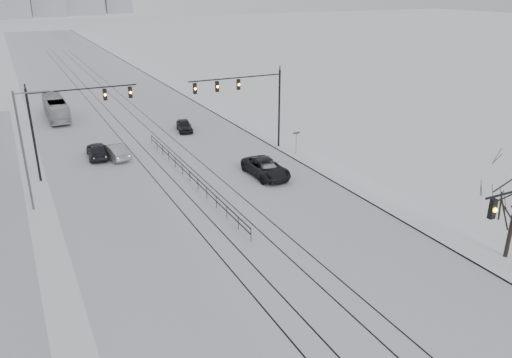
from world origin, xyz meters
name	(u,v)px	position (x,y,z in m)	size (l,w,h in m)	color
road	(116,108)	(0.00, 60.00, 0.01)	(22.00, 260.00, 0.02)	silver
sidewalk_east	(208,98)	(13.50, 60.00, 0.08)	(5.00, 260.00, 0.16)	white
curb	(193,100)	(11.05, 60.00, 0.06)	(0.10, 260.00, 0.12)	gray
tram_rails	(157,149)	(0.00, 40.00, 0.02)	(5.30, 180.00, 0.01)	black
traffic_mast_ne	(249,96)	(8.15, 34.99, 5.76)	(9.60, 0.37, 8.00)	black
traffic_mast_nw	(68,114)	(-8.52, 36.00, 5.57)	(9.10, 0.37, 8.00)	black
street_light_west	(26,143)	(-12.20, 30.00, 5.21)	(2.73, 0.25, 9.00)	#595B60
median_fence	(190,176)	(0.00, 30.00, 0.53)	(0.06, 24.00, 1.00)	black
street_sign	(296,140)	(11.80, 32.00, 1.61)	(0.70, 0.06, 2.40)	#595B60
sedan_sb_inner	(97,150)	(-5.95, 40.01, 0.77)	(1.83, 4.55, 1.55)	black
sedan_sb_outer	(114,151)	(-4.51, 39.01, 0.74)	(1.56, 4.48, 1.47)	#A5AAAD
sedan_nb_front	(266,168)	(6.44, 28.18, 0.78)	(2.59, 5.62, 1.56)	black
sedan_nb_right	(268,171)	(6.50, 27.84, 0.65)	(1.82, 4.48, 1.30)	#B9BDC2
sedan_nb_far	(184,126)	(4.73, 45.19, 0.66)	(1.56, 3.89, 1.32)	black
box_truck	(56,108)	(-7.79, 57.64, 1.36)	(2.29, 9.77, 2.72)	#B3B6B7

